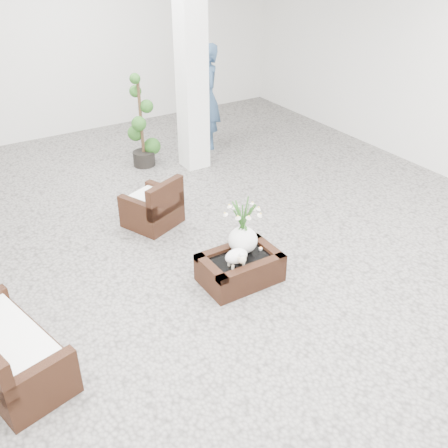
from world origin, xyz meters
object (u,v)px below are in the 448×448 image
coffee_table (240,269)px  loveseat (6,342)px  topiary (141,122)px  armchair (151,201)px

coffee_table → loveseat: (-2.59, -0.07, 0.21)m
topiary → coffee_table: bearing=-96.7°
armchair → topiary: 2.09m
loveseat → topiary: 4.82m
coffee_table → loveseat: bearing=-178.4°
loveseat → topiary: bearing=-53.4°
armchair → loveseat: size_ratio=0.51×
coffee_table → armchair: size_ratio=1.29×
coffee_table → armchair: (-0.30, 1.74, 0.19)m
loveseat → armchair: bearing=-65.9°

